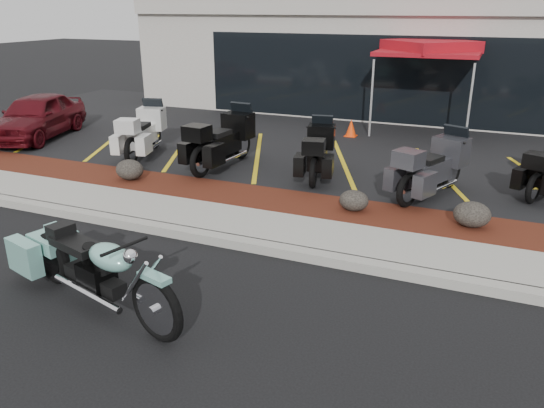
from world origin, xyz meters
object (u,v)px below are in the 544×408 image
at_px(hero_cruiser, 156,299).
at_px(popup_canopy, 430,49).
at_px(traffic_cone, 351,128).
at_px(parked_car, 37,116).
at_px(touring_white, 154,123).

distance_m(hero_cruiser, popup_canopy, 11.91).
height_order(hero_cruiser, traffic_cone, hero_cruiser).
relative_size(traffic_cone, popup_canopy, 0.15).
xyz_separation_m(parked_car, traffic_cone, (8.01, 3.52, -0.37)).
xyz_separation_m(touring_white, parked_car, (-3.67, -0.27, -0.04)).
bearing_deg(traffic_cone, hero_cruiser, -87.62).
distance_m(hero_cruiser, touring_white, 8.41).
bearing_deg(parked_car, hero_cruiser, -54.01).
xyz_separation_m(hero_cruiser, popup_canopy, (1.34, 11.68, 1.93)).
height_order(touring_white, parked_car, touring_white).
bearing_deg(touring_white, parked_car, 79.37).
xyz_separation_m(traffic_cone, popup_canopy, (1.76, 1.50, 2.08)).
height_order(parked_car, popup_canopy, popup_canopy).
xyz_separation_m(touring_white, popup_canopy, (6.09, 4.74, 1.68)).
xyz_separation_m(parked_car, popup_canopy, (9.77, 5.01, 1.72)).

